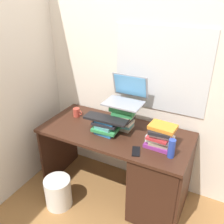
% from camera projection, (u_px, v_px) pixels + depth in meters
% --- Properties ---
extents(ground_plane, '(6.00, 6.00, 0.00)m').
position_uv_depth(ground_plane, '(115.00, 190.00, 2.73)').
color(ground_plane, olive).
extents(wall_back, '(6.00, 0.06, 2.60)m').
position_uv_depth(wall_back, '(133.00, 67.00, 2.45)').
color(wall_back, silver).
rests_on(wall_back, ground).
extents(wall_left, '(0.05, 6.00, 2.60)m').
position_uv_depth(wall_left, '(30.00, 64.00, 2.54)').
color(wall_left, beige).
rests_on(wall_left, ground).
extents(desk, '(1.45, 0.68, 0.76)m').
position_uv_depth(desk, '(149.00, 173.00, 2.37)').
color(desk, '#381E14').
rests_on(desk, ground).
extents(book_stack_tall, '(0.25, 0.19, 0.27)m').
position_uv_depth(book_stack_tall, '(123.00, 116.00, 2.38)').
color(book_stack_tall, gray).
rests_on(book_stack_tall, desk).
extents(book_stack_keyboard_riser, '(0.25, 0.21, 0.14)m').
position_uv_depth(book_stack_keyboard_riser, '(106.00, 127.00, 2.34)').
color(book_stack_keyboard_riser, '#2672B2').
rests_on(book_stack_keyboard_riser, desk).
extents(book_stack_side, '(0.25, 0.21, 0.21)m').
position_uv_depth(book_stack_side, '(160.00, 136.00, 2.12)').
color(book_stack_side, '#8C338C').
rests_on(book_stack_side, desk).
extents(laptop, '(0.36, 0.31, 0.25)m').
position_uv_depth(laptop, '(126.00, 96.00, 2.34)').
color(laptop, gray).
rests_on(laptop, book_stack_tall).
extents(keyboard, '(0.43, 0.16, 0.02)m').
position_uv_depth(keyboard, '(106.00, 119.00, 2.30)').
color(keyboard, black).
rests_on(keyboard, book_stack_keyboard_riser).
extents(computer_mouse, '(0.06, 0.10, 0.04)m').
position_uv_depth(computer_mouse, '(149.00, 136.00, 2.27)').
color(computer_mouse, '#A5A8AD').
rests_on(computer_mouse, desk).
extents(mug, '(0.11, 0.07, 0.09)m').
position_uv_depth(mug, '(77.00, 112.00, 2.64)').
color(mug, '#B23F33').
rests_on(mug, desk).
extents(water_bottle, '(0.06, 0.06, 0.17)m').
position_uv_depth(water_bottle, '(172.00, 148.00, 1.99)').
color(water_bottle, '#263FA5').
rests_on(water_bottle, desk).
extents(cell_phone, '(0.11, 0.15, 0.01)m').
position_uv_depth(cell_phone, '(136.00, 151.00, 2.09)').
color(cell_phone, black).
rests_on(cell_phone, desk).
extents(wastebasket, '(0.26, 0.26, 0.32)m').
position_uv_depth(wastebasket, '(58.00, 192.00, 2.49)').
color(wastebasket, silver).
rests_on(wastebasket, ground).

